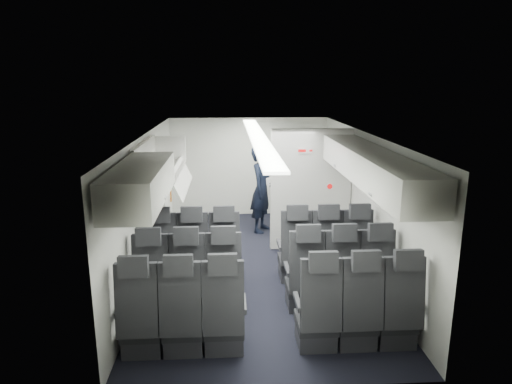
{
  "coord_description": "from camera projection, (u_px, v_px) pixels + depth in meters",
  "views": [
    {
      "loc": [
        -0.44,
        -6.86,
        2.96
      ],
      "look_at": [
        0.0,
        0.4,
        1.15
      ],
      "focal_mm": 32.0,
      "sensor_mm": 36.0,
      "label": 1
    }
  ],
  "objects": [
    {
      "name": "overhead_bin_right_front",
      "position": [
        352.0,
        155.0,
        6.78
      ],
      "size": [
        0.53,
        1.7,
        0.4
      ],
      "color": "silver",
      "rests_on": "cabin_shell"
    },
    {
      "name": "galley_unit",
      "position": [
        293.0,
        175.0,
        9.85
      ],
      "size": [
        0.85,
        0.52,
        1.9
      ],
      "color": "#939399",
      "rests_on": "cabin_shell"
    },
    {
      "name": "seat_row_front",
      "position": [
        260.0,
        256.0,
        6.77
      ],
      "size": [
        3.33,
        0.56,
        1.24
      ],
      "color": "#242427",
      "rests_on": "cabin_shell"
    },
    {
      "name": "overhead_bin_left_front_open",
      "position": [
        160.0,
        165.0,
        6.64
      ],
      "size": [
        0.64,
        1.7,
        0.72
      ],
      "color": "#9E9E93",
      "rests_on": "cabin_shell"
    },
    {
      "name": "overhead_bin_right_rear",
      "position": [
        394.0,
        180.0,
        5.09
      ],
      "size": [
        0.53,
        1.8,
        0.4
      ],
      "color": "silver",
      "rests_on": "cabin_shell"
    },
    {
      "name": "boarding_door",
      "position": [
        165.0,
        189.0,
        8.56
      ],
      "size": [
        0.12,
        1.27,
        1.86
      ],
      "color": "silver",
      "rests_on": "cabin_shell"
    },
    {
      "name": "seat_row_mid",
      "position": [
        265.0,
        282.0,
        5.9
      ],
      "size": [
        3.33,
        0.56,
        1.24
      ],
      "color": "#242427",
      "rests_on": "cabin_shell"
    },
    {
      "name": "overhead_bin_left_rear",
      "position": [
        140.0,
        184.0,
        4.92
      ],
      "size": [
        0.53,
        1.8,
        0.4
      ],
      "color": "silver",
      "rests_on": "cabin_shell"
    },
    {
      "name": "papers",
      "position": [
        271.0,
        181.0,
        8.87
      ],
      "size": [
        0.22,
        0.03,
        0.16
      ],
      "primitive_type": "cube",
      "rotation": [
        0.0,
        0.0,
        0.02
      ],
      "color": "white",
      "rests_on": "flight_attendant"
    },
    {
      "name": "bulkhead_partition",
      "position": [
        311.0,
        190.0,
        7.96
      ],
      "size": [
        1.4,
        0.15,
        2.13
      ],
      "color": "silver",
      "rests_on": "cabin_shell"
    },
    {
      "name": "seat_row_rear",
      "position": [
        271.0,
        317.0,
        5.03
      ],
      "size": [
        3.33,
        0.56,
        1.24
      ],
      "color": "#242427",
      "rests_on": "cabin_shell"
    },
    {
      "name": "cabin_shell",
      "position": [
        258.0,
        200.0,
        7.12
      ],
      "size": [
        3.41,
        6.01,
        2.16
      ],
      "color": "black",
      "rests_on": "ground"
    },
    {
      "name": "flight_attendant",
      "position": [
        262.0,
        189.0,
        8.95
      ],
      "size": [
        0.62,
        0.73,
        1.7
      ],
      "primitive_type": "imported",
      "rotation": [
        0.0,
        0.0,
        1.18
      ],
      "color": "black",
      "rests_on": "ground"
    },
    {
      "name": "carry_on_bag",
      "position": [
        159.0,
        163.0,
        6.5
      ],
      "size": [
        0.44,
        0.36,
        0.23
      ],
      "primitive_type": "cube",
      "rotation": [
        0.0,
        0.0,
        0.26
      ],
      "color": "black",
      "rests_on": "overhead_bin_left_front_open"
    }
  ]
}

